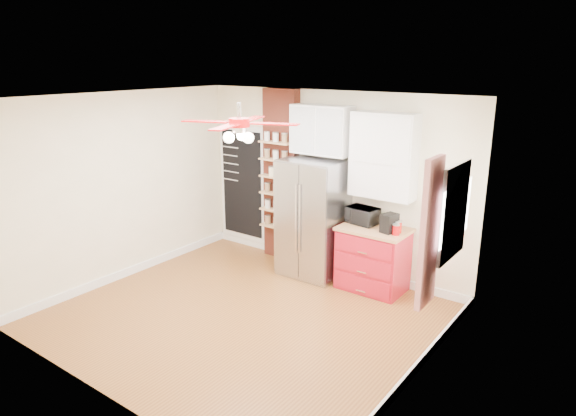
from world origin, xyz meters
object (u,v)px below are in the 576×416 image
Objects in this scene: coffee_maker at (389,223)px; canister_left at (396,230)px; fridge at (313,218)px; toaster_oven at (362,215)px; red_cabinet at (373,259)px; ceiling_fan at (239,123)px; pantry_jar_oats at (272,172)px.

canister_left is at bearing -8.41° from coffee_maker.
fridge is 6.86× the size of coffee_maker.
canister_left is at bearing -9.46° from toaster_oven.
red_cabinet is 0.67× the size of ceiling_fan.
ceiling_fan reaches higher than pantry_jar_oats.
ceiling_fan is 2.36m from toaster_oven.
toaster_oven is 3.13× the size of pantry_jar_oats.
fridge is 13.05× the size of canister_left.
canister_left is 2.25m from pantry_jar_oats.
ceiling_fan reaches higher than coffee_maker.
ceiling_fan is at bearing -118.71° from red_cabinet.
fridge is at bearing -8.43° from pantry_jar_oats.
ceiling_fan is at bearing -62.59° from pantry_jar_oats.
pantry_jar_oats is (-2.07, 0.12, 0.41)m from coffee_maker.
red_cabinet is 3.68× the size of coffee_maker.
coffee_maker is (0.24, -0.04, 0.58)m from red_cabinet.
pantry_jar_oats is at bearing 171.57° from fridge.
fridge is 2.25m from ceiling_fan.
ceiling_fan is 5.48× the size of coffee_maker.
fridge is at bearing 91.76° from ceiling_fan.
pantry_jar_oats is (-1.60, -0.00, 0.42)m from toaster_oven.
coffee_maker is at bearing 54.71° from ceiling_fan.
toaster_oven is at bearing 0.10° from pantry_jar_oats.
pantry_jar_oats is at bearing 117.41° from ceiling_fan.
coffee_maker is at bearing -3.38° from pantry_jar_oats.
ceiling_fan is at bearing -104.33° from toaster_oven.
coffee_maker is at bearing 0.25° from fridge.
canister_left is at bearing -14.68° from red_cabinet.
red_cabinet is at bearing -176.85° from coffee_maker.
ceiling_fan reaches higher than red_cabinet.
pantry_jar_oats is at bearing 177.57° from red_cabinet.
pantry_jar_oats reaches higher than red_cabinet.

